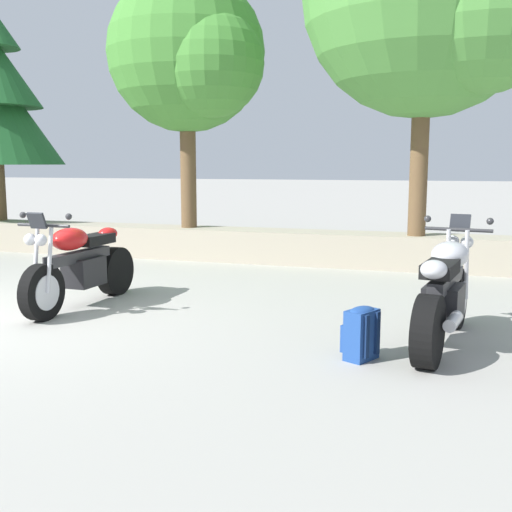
# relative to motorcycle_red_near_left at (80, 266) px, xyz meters

# --- Properties ---
(stone_wall) EXTENTS (36.00, 0.80, 0.55)m
(stone_wall) POSITION_rel_motorcycle_red_near_left_xyz_m (-0.74, 3.97, -0.21)
(stone_wall) COLOR #A89E89
(stone_wall) RESTS_ON ground
(motorcycle_red_near_left) EXTENTS (0.67, 2.06, 1.18)m
(motorcycle_red_near_left) POSITION_rel_motorcycle_red_near_left_xyz_m (0.00, 0.00, 0.00)
(motorcycle_red_near_left) COLOR black
(motorcycle_red_near_left) RESTS_ON ground
(motorcycle_silver_centre) EXTENTS (0.68, 2.06, 1.18)m
(motorcycle_silver_centre) POSITION_rel_motorcycle_red_near_left_xyz_m (4.14, -0.33, 0.00)
(motorcycle_silver_centre) COLOR black
(motorcycle_silver_centre) RESTS_ON ground
(rider_backpack) EXTENTS (0.33, 0.35, 0.47)m
(rider_backpack) POSITION_rel_motorcycle_red_near_left_xyz_m (3.46, -1.01, -0.24)
(rider_backpack) COLOR navy
(rider_backpack) RESTS_ON ground
(leafy_tree_mid_right) EXTENTS (2.87, 2.73, 4.42)m
(leafy_tree_mid_right) POSITION_rel_motorcycle_red_near_left_xyz_m (-0.22, 3.91, 3.04)
(leafy_tree_mid_right) COLOR brown
(leafy_tree_mid_right) RESTS_ON stone_wall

